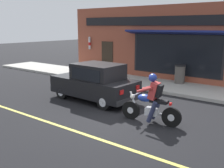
# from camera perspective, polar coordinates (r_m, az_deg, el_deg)

# --- Properties ---
(ground_plane) EXTENTS (80.00, 80.00, 0.00)m
(ground_plane) POSITION_cam_1_polar(r_m,az_deg,el_deg) (8.96, 2.67, -7.49)
(ground_plane) COLOR black
(sidewalk_curb) EXTENTS (2.60, 22.00, 0.14)m
(sidewalk_curb) POSITION_cam_1_polar(r_m,az_deg,el_deg) (14.61, 4.35, 0.63)
(sidewalk_curb) COLOR #ADAAA3
(sidewalk_curb) RESTS_ON ground
(lane_stripe) EXTENTS (0.12, 19.80, 0.01)m
(lane_stripe) POSITION_cam_1_polar(r_m,az_deg,el_deg) (9.81, -18.31, -6.32)
(lane_stripe) COLOR #D1C64C
(lane_stripe) RESTS_ON ground
(storefront_building) EXTENTS (1.25, 11.66, 4.20)m
(storefront_building) POSITION_cam_1_polar(r_m,az_deg,el_deg) (15.40, 9.19, 8.77)
(storefront_building) COLOR brown
(storefront_building) RESTS_ON ground
(motorcycle_with_rider) EXTENTS (0.61, 2.02, 1.62)m
(motorcycle_with_rider) POSITION_cam_1_polar(r_m,az_deg,el_deg) (8.45, 8.57, -4.04)
(motorcycle_with_rider) COLOR black
(motorcycle_with_rider) RESTS_ON ground
(car_hatchback) EXTENTS (1.79, 3.84, 1.57)m
(car_hatchback) POSITION_cam_1_polar(r_m,az_deg,el_deg) (10.90, -3.73, 0.30)
(car_hatchback) COLOR black
(car_hatchback) RESTS_ON ground
(trash_bin) EXTENTS (0.56, 0.56, 0.98)m
(trash_bin) POSITION_cam_1_polar(r_m,az_deg,el_deg) (14.07, 14.55, 2.15)
(trash_bin) COLOR #514C47
(trash_bin) RESTS_ON sidewalk_curb
(traffic_cone) EXTENTS (0.36, 0.36, 0.60)m
(traffic_cone) POSITION_cam_1_polar(r_m,az_deg,el_deg) (17.46, -7.93, 3.69)
(traffic_cone) COLOR black
(traffic_cone) RESTS_ON sidewalk_curb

